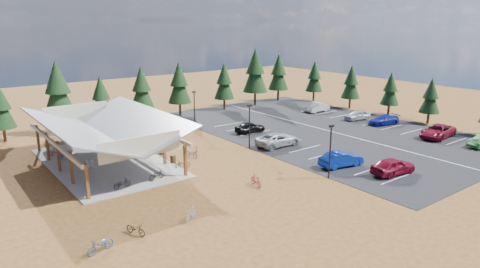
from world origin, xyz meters
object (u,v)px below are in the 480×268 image
car_9 (317,107)px  bike_0 (122,183)px  car_2 (278,139)px  car_4 (250,127)px  bike_16 (183,164)px  bike_3 (57,151)px  bike_7 (107,139)px  car_0 (393,166)px  car_6 (437,131)px  bike_14 (192,153)px  lamp_post_1 (249,124)px  bike_6 (107,151)px  bike_8 (136,229)px  trash_bin_0 (173,159)px  car_7 (384,120)px  bike_2 (64,155)px  car_8 (357,115)px  bike_13 (191,214)px  bike_pavilion (103,127)px  trash_bin_1 (162,150)px  lamp_post_0 (330,148)px  bike_5 (122,155)px  bike_4 (157,175)px  bike_15 (196,150)px  bike_10 (100,245)px  car_1 (341,159)px

car_9 → bike_0: bearing=-73.0°
car_2 → car_4: (1.19, 6.79, -0.07)m
car_2 → bike_16: bearing=91.9°
bike_3 → bike_7: (6.18, 1.41, 0.05)m
bike_16 → car_0: 20.48m
car_6 → bike_14: bearing=-117.6°
bike_3 → lamp_post_1: bearing=-113.6°
bike_7 → car_9: (33.75, -2.42, 0.12)m
bike_6 → bike_8: bike_6 is taller
bike_7 → car_4: (16.83, -6.25, 0.11)m
bike_3 → bike_6: size_ratio=0.91×
trash_bin_0 → car_4: (14.07, 4.95, 0.29)m
car_7 → lamp_post_1: bearing=-84.3°
bike_7 → car_7: car_7 is taller
bike_2 → car_4: bearing=-116.8°
car_8 → bike_8: bearing=-61.9°
bike_13 → bike_16: bike_13 is taller
car_0 → bike_3: bearing=50.4°
bike_13 → bike_pavilion: bearing=152.7°
bike_7 → bike_0: bearing=148.9°
bike_7 → bike_13: (-2.42, -23.52, -0.16)m
bike_0 → bike_6: bike_6 is taller
trash_bin_1 → car_6: bearing=-25.7°
trash_bin_1 → bike_0: bearing=-136.7°
bike_7 → car_6: bearing=-138.5°
trash_bin_1 → lamp_post_0: bearing=-60.9°
bike_5 → car_9: size_ratio=0.42×
lamp_post_1 → trash_bin_0: bearing=176.2°
bike_4 → bike_15: bike_4 is taller
car_4 → car_7: bearing=-109.8°
bike_10 → car_1: size_ratio=0.40×
bike_4 → car_7: bearing=-103.9°
car_6 → bike_13: bearing=-93.7°
trash_bin_0 → car_6: (31.34, -11.23, 0.40)m
trash_bin_0 → bike_16: 1.81m
bike_7 → bike_14: 11.89m
bike_5 → bike_13: bike_5 is taller
bike_16 → bike_4: bearing=-60.0°
lamp_post_0 → bike_7: bearing=117.3°
bike_3 → car_2: 24.73m
lamp_post_0 → bike_14: 15.14m
lamp_post_0 → bike_10: 21.84m
lamp_post_0 → bike_3: size_ratio=3.15×
lamp_post_1 → bike_15: bearing=162.7°
bike_0 → car_0: bearing=-124.7°
trash_bin_0 → bike_10: bike_10 is taller
bike_pavilion → car_0: (20.68, -20.01, -2.98)m
bike_6 → bike_13: bearing=-176.5°
lamp_post_1 → bike_3: bearing=150.6°
bike_2 → car_1: size_ratio=0.36×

